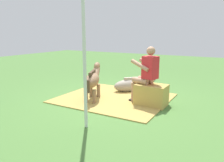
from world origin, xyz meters
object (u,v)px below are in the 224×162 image
at_px(tent_pole_left, 84,59).
at_px(hay_bale, 151,95).
at_px(pony_standing, 93,79).
at_px(pony_lying, 132,85).
at_px(person_seated, 146,73).

bearing_deg(tent_pole_left, hay_bale, -108.48).
relative_size(hay_bale, pony_standing, 0.56).
relative_size(pony_lying, tent_pole_left, 0.48).
relative_size(pony_standing, pony_lying, 1.07).
relative_size(person_seated, pony_standing, 1.08).
bearing_deg(person_seated, pony_lying, -49.44).
distance_m(hay_bale, person_seated, 0.54).
xyz_separation_m(pony_lying, tent_pole_left, (-0.34, 2.71, 1.05)).
xyz_separation_m(person_seated, pony_standing, (1.29, 0.32, -0.24)).
bearing_deg(hay_bale, pony_lying, -45.00).
bearing_deg(pony_standing, tent_pole_left, 120.02).
bearing_deg(pony_standing, pony_lying, -112.80).
height_order(hay_bale, person_seated, person_seated).
bearing_deg(tent_pole_left, pony_standing, -59.98).
distance_m(pony_standing, pony_lying, 1.37).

